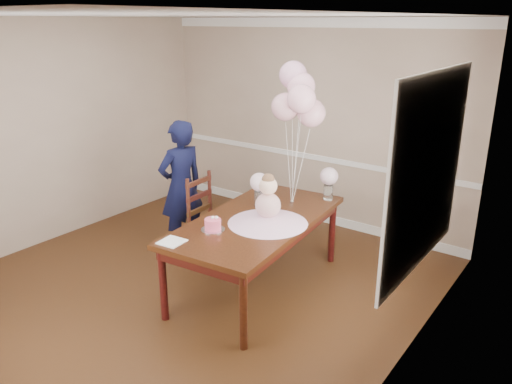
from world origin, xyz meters
The scene contains 51 objects.
floor centered at (0.00, 0.00, 0.00)m, with size 4.50×5.00×0.00m, color black.
ceiling centered at (0.00, 0.00, 2.70)m, with size 4.50×5.00×0.02m, color silver.
wall_back centered at (0.00, 2.50, 1.35)m, with size 4.50×0.02×2.70m, color tan.
wall_left centered at (-2.25, 0.00, 1.35)m, with size 0.02×5.00×2.70m, color tan.
wall_right centered at (2.25, 0.00, 1.35)m, with size 0.02×5.00×2.70m, color tan.
chair_rail_trim centered at (0.00, 2.49, 0.90)m, with size 4.50×0.02×0.07m, color white.
crown_molding centered at (0.00, 2.49, 2.63)m, with size 4.50×0.02×0.12m, color white.
baseboard_trim centered at (0.00, 2.49, 0.06)m, with size 4.50×0.02×0.12m, color white.
window_frame centered at (2.23, 0.50, 1.55)m, with size 0.02×1.66×1.56m, color white.
window_blinds centered at (2.21, 0.50, 1.55)m, with size 0.01×1.50×1.40m, color white.
dining_table_top centered at (0.59, 0.51, 0.75)m, with size 1.04×2.07×0.05m, color black.
table_apron centered at (0.59, 0.51, 0.67)m, with size 0.93×1.97×0.10m, color black.
table_leg_fl centered at (0.25, -0.48, 0.36)m, with size 0.07×0.07×0.73m, color black.
table_leg_fr centered at (1.12, -0.40, 0.36)m, with size 0.07×0.07×0.73m, color black.
table_leg_bl centered at (0.07, 1.41, 0.36)m, with size 0.07×0.07×0.73m, color black.
table_leg_br centered at (0.94, 1.50, 0.36)m, with size 0.07×0.07×0.73m, color black.
baby_skirt centered at (0.75, 0.47, 0.83)m, with size 0.79×0.79×0.10m, color #EBADD3.
baby_torso centered at (0.75, 0.47, 0.96)m, with size 0.25×0.25×0.25m, color pink.
baby_head centered at (0.75, 0.47, 1.16)m, with size 0.18×0.18×0.18m, color beige.
baby_hair centered at (0.75, 0.47, 1.22)m, with size 0.12×0.12×0.12m, color brown.
cake_platter centered at (0.43, 0.02, 0.78)m, with size 0.23×0.23×0.01m, color silver.
birthday_cake centered at (0.43, 0.02, 0.84)m, with size 0.16×0.16×0.10m, color #FF5076.
cake_flower_a centered at (0.43, 0.02, 0.90)m, with size 0.03×0.03×0.03m, color white.
cake_flower_b centered at (0.46, 0.05, 0.90)m, with size 0.03×0.03×0.03m, color white.
rose_vase_near centered at (0.41, 0.80, 0.86)m, with size 0.10×0.10×0.17m, color silver.
roses_near centered at (0.41, 0.80, 1.05)m, with size 0.20×0.20×0.20m, color silver.
rose_vase_far centered at (0.90, 1.42, 0.86)m, with size 0.10×0.10×0.17m, color white.
roses_far centered at (0.90, 1.42, 1.05)m, with size 0.20×0.20×0.20m, color beige.
napkin centered at (0.32, -0.41, 0.78)m, with size 0.21×0.21×0.01m, color white.
balloon_weight centered at (0.64, 1.08, 0.79)m, with size 0.04×0.04×0.02m, color silver.
balloon_a centered at (0.54, 1.07, 1.81)m, with size 0.29×0.29×0.29m, color #E09EAA.
balloon_b centered at (0.75, 1.04, 1.92)m, with size 0.29×0.29×0.29m, color #FEB4C9.
balloon_c centered at (0.65, 1.19, 2.02)m, with size 0.29×0.29×0.29m, color #FFB4CE.
balloon_d centered at (0.55, 1.20, 2.12)m, with size 0.29×0.29×0.29m, color #EAA6CA.
balloon_e centered at (0.79, 1.18, 1.76)m, with size 0.29×0.29×0.29m, color #E6A3B3.
balloon_ribbon_a centered at (0.59, 1.08, 1.22)m, with size 0.00×0.00×0.87m, color white.
balloon_ribbon_b centered at (0.70, 1.06, 1.27)m, with size 0.00×0.00×0.97m, color silver.
balloon_ribbon_c centered at (0.65, 1.14, 1.33)m, with size 0.00×0.00×1.08m, color silver.
balloon_ribbon_d centered at (0.59, 1.14, 1.38)m, with size 0.00×0.00×1.18m, color white.
balloon_ribbon_e centered at (0.72, 1.13, 1.20)m, with size 0.00×0.00×0.82m, color white.
dining_chair_seat centered at (-0.08, 0.62, 0.46)m, with size 0.45×0.45×0.05m, color #34170E.
chair_leg_fl centered at (-0.25, 0.43, 0.22)m, with size 0.04×0.04×0.44m, color #331B0E.
chair_leg_fr centered at (0.12, 0.44, 0.22)m, with size 0.04×0.04×0.44m, color #3A1B0F.
chair_leg_bl centered at (-0.27, 0.80, 0.22)m, with size 0.04×0.04×0.44m, color #33110E.
chair_leg_br centered at (0.10, 0.81, 0.22)m, with size 0.04×0.04×0.44m, color #3B1910.
chair_back_post_l centered at (-0.27, 0.42, 0.76)m, with size 0.04×0.04×0.58m, color #3C1910.
chair_back_post_r centered at (-0.29, 0.79, 0.76)m, with size 0.04×0.04×0.58m, color #39140F.
chair_slat_low centered at (-0.28, 0.61, 0.64)m, with size 0.03×0.41×0.05m, color #37200F.
chair_slat_mid centered at (-0.28, 0.61, 0.80)m, with size 0.03×0.41×0.05m, color #36120E.
chair_slat_top centered at (-0.28, 0.61, 0.97)m, with size 0.03×0.41×0.05m, color #36170E.
woman centered at (-0.68, 0.74, 0.80)m, with size 0.58×0.39×1.59m, color black.
Camera 1 is at (3.33, -3.24, 2.67)m, focal length 35.00 mm.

